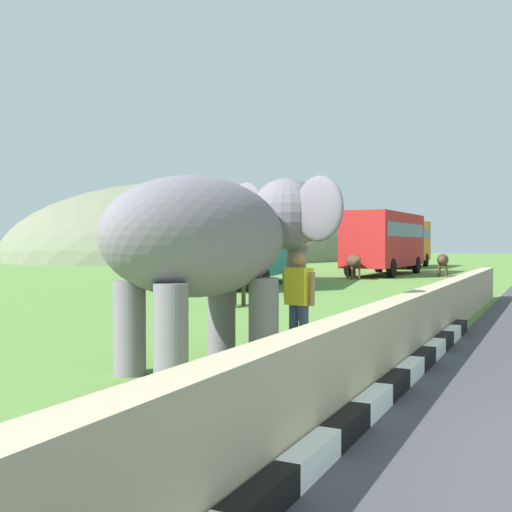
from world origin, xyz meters
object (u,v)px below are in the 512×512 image
at_px(elephant, 218,240).
at_px(bus_teal, 253,237).
at_px(cow_far, 443,260).
at_px(bus_orange, 403,240).
at_px(cow_mid, 354,262).
at_px(person_handler, 299,298).
at_px(cow_near, 227,276).
at_px(bus_red, 385,238).

bearing_deg(elephant, bus_teal, 24.72).
xyz_separation_m(bus_teal, cow_far, (10.85, -6.09, -1.21)).
xyz_separation_m(bus_orange, cow_mid, (-16.03, -1.15, -1.21)).
distance_m(cow_mid, cow_far, 5.83).
distance_m(person_handler, cow_mid, 21.29).
bearing_deg(bus_teal, cow_near, -158.37).
relative_size(bus_orange, cow_far, 4.41).
relative_size(elephant, bus_orange, 0.48).
xyz_separation_m(elephant, bus_red, (26.80, 4.35, 0.24)).
relative_size(cow_mid, cow_far, 0.96).
bearing_deg(person_handler, cow_far, 4.18).
bearing_deg(bus_teal, elephant, -155.28).
bearing_deg(cow_mid, cow_near, -177.11).
bearing_deg(bus_orange, elephant, -171.29).
relative_size(person_handler, cow_far, 0.86).
xyz_separation_m(elephant, cow_far, (26.41, 1.08, -0.97)).
xyz_separation_m(bus_red, bus_orange, (11.03, 1.45, -0.00)).
relative_size(bus_red, cow_mid, 4.67).
bearing_deg(elephant, cow_near, 27.97).
distance_m(cow_near, cow_far, 19.25).
height_order(elephant, cow_mid, elephant).
bearing_deg(bus_orange, bus_teal, 176.49).
bearing_deg(bus_teal, cow_far, -29.28).
relative_size(bus_red, cow_far, 4.46).
bearing_deg(cow_mid, bus_orange, 4.11).
bearing_deg(cow_near, elephant, -152.03).
relative_size(person_handler, cow_mid, 0.90).
height_order(elephant, bus_red, bus_red).
height_order(cow_near, cow_mid, same).
bearing_deg(bus_red, elephant, -170.78).
relative_size(person_handler, bus_teal, 0.19).
xyz_separation_m(person_handler, cow_mid, (20.59, 5.41, -0.06)).
relative_size(person_handler, bus_red, 0.19).
xyz_separation_m(elephant, bus_orange, (37.83, 5.79, 0.24)).
relative_size(cow_near, cow_far, 1.00).
height_order(elephant, cow_far, elephant).
distance_m(elephant, bus_red, 27.15).
distance_m(person_handler, cow_far, 25.27).
height_order(bus_orange, cow_near, bus_orange).
xyz_separation_m(bus_teal, cow_mid, (6.24, -2.52, -1.21)).
height_order(cow_mid, cow_far, same).
relative_size(person_handler, bus_orange, 0.20).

